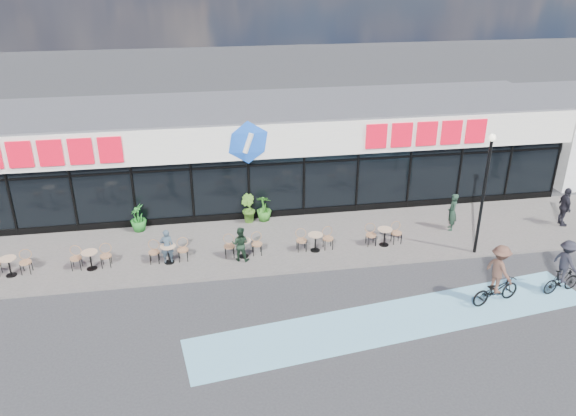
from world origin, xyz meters
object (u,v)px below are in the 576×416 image
(cyclist_b, at_px, (564,269))
(potted_plant_left, at_px, (138,218))
(lamp_post, at_px, (485,184))
(pedestrian_b, at_px, (565,207))
(patron_right, at_px, (240,244))
(potted_plant_right, at_px, (264,208))
(pedestrian_a, at_px, (452,212))
(potted_plant_mid, at_px, (248,208))
(cyclist_a, at_px, (497,279))
(patron_left, at_px, (167,246))

(cyclist_b, bearing_deg, potted_plant_left, 154.21)
(lamp_post, bearing_deg, cyclist_b, -61.00)
(pedestrian_b, relative_size, cyclist_b, 0.86)
(potted_plant_left, bearing_deg, patron_right, -38.80)
(potted_plant_right, relative_size, cyclist_b, 0.58)
(pedestrian_a, bearing_deg, lamp_post, 19.88)
(pedestrian_b, bearing_deg, cyclist_b, 158.37)
(lamp_post, height_order, potted_plant_right, lamp_post)
(potted_plant_left, xyz_separation_m, cyclist_b, (15.26, -7.37, 0.24))
(potted_plant_mid, bearing_deg, pedestrian_b, -11.07)
(potted_plant_left, xyz_separation_m, cyclist_a, (12.60, -7.59, 0.22))
(potted_plant_left, xyz_separation_m, patron_right, (4.13, -3.32, 0.10))
(potted_plant_right, relative_size, cyclist_a, 0.54)
(lamp_post, bearing_deg, patron_left, 174.31)
(lamp_post, xyz_separation_m, pedestrian_b, (4.95, 1.68, -2.07))
(potted_plant_mid, height_order, pedestrian_a, pedestrian_a)
(potted_plant_right, bearing_deg, pedestrian_b, -11.74)
(patron_left, relative_size, cyclist_a, 0.64)
(potted_plant_mid, relative_size, potted_plant_right, 1.06)
(potted_plant_right, xyz_separation_m, cyclist_b, (9.76, -7.50, 0.25))
(lamp_post, bearing_deg, cyclist_a, -105.59)
(potted_plant_mid, xyz_separation_m, cyclist_b, (10.48, -7.49, 0.22))
(pedestrian_a, bearing_deg, patron_right, -65.47)
(patron_right, height_order, pedestrian_a, pedestrian_a)
(lamp_post, distance_m, pedestrian_a, 2.99)
(potted_plant_mid, height_order, cyclist_b, cyclist_b)
(lamp_post, height_order, pedestrian_a, lamp_post)
(potted_plant_right, xyz_separation_m, cyclist_a, (7.10, -7.72, 0.23))
(patron_right, relative_size, pedestrian_a, 0.85)
(cyclist_b, bearing_deg, potted_plant_mid, 144.47)
(patron_left, height_order, cyclist_a, cyclist_a)
(potted_plant_mid, distance_m, potted_plant_right, 0.72)
(lamp_post, xyz_separation_m, cyclist_b, (1.73, -3.12, -2.11))
(cyclist_a, height_order, cyclist_b, cyclist_a)
(cyclist_b, bearing_deg, lamp_post, 119.00)
(potted_plant_mid, relative_size, patron_left, 0.90)
(lamp_post, relative_size, potted_plant_right, 4.14)
(potted_plant_left, relative_size, cyclist_a, 0.55)
(pedestrian_a, distance_m, cyclist_b, 5.53)
(pedestrian_b, xyz_separation_m, cyclist_b, (-3.22, -4.81, -0.03))
(potted_plant_left, bearing_deg, patron_left, -66.54)
(pedestrian_b, bearing_deg, patron_right, 105.22)
(pedestrian_a, xyz_separation_m, cyclist_a, (-0.84, -5.45, -0.01))
(potted_plant_right, bearing_deg, pedestrian_a, -16.02)
(lamp_post, height_order, patron_right, lamp_post)
(potted_plant_right, xyz_separation_m, patron_right, (-1.37, -3.45, 0.11))
(potted_plant_left, distance_m, cyclist_b, 16.95)
(potted_plant_left, distance_m, potted_plant_mid, 4.78)
(patron_right, height_order, pedestrian_b, pedestrian_b)
(potted_plant_left, relative_size, potted_plant_right, 1.02)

